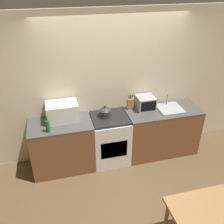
% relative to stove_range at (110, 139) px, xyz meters
% --- Properties ---
extents(ground_plane, '(16.00, 16.00, 0.00)m').
position_rel_stove_range_xyz_m(ground_plane, '(0.15, -0.74, -0.45)').
color(ground_plane, brown).
extents(wall_back, '(10.00, 0.06, 2.60)m').
position_rel_stove_range_xyz_m(wall_back, '(0.15, 0.34, 0.85)').
color(wall_back, beige).
rests_on(wall_back, ground_plane).
extents(counter_left_run, '(1.03, 0.62, 0.90)m').
position_rel_stove_range_xyz_m(counter_left_run, '(-0.84, 0.00, 0.00)').
color(counter_left_run, brown).
rests_on(counter_left_run, ground_plane).
extents(counter_right_run, '(1.33, 0.62, 0.90)m').
position_rel_stove_range_xyz_m(counter_right_run, '(0.98, 0.00, 0.00)').
color(counter_right_run, brown).
rests_on(counter_right_run, ground_plane).
extents(stove_range, '(0.64, 0.62, 0.90)m').
position_rel_stove_range_xyz_m(stove_range, '(0.00, 0.00, 0.00)').
color(stove_range, silver).
rests_on(stove_range, ground_plane).
extents(kettle, '(0.20, 0.20, 0.21)m').
position_rel_stove_range_xyz_m(kettle, '(-0.07, 0.04, 0.54)').
color(kettle, '#2D2D2D').
rests_on(kettle, stove_range).
extents(microwave, '(0.51, 0.36, 0.31)m').
position_rel_stove_range_xyz_m(microwave, '(-0.77, 0.11, 0.60)').
color(microwave, silver).
rests_on(microwave, counter_left_run).
extents(bottle, '(0.07, 0.07, 0.28)m').
position_rel_stove_range_xyz_m(bottle, '(-1.02, -0.19, 0.56)').
color(bottle, '#1E662D').
rests_on(bottle, counter_left_run).
extents(knife_block, '(0.11, 0.06, 0.27)m').
position_rel_stove_range_xyz_m(knife_block, '(0.43, 0.19, 0.56)').
color(knife_block, '#9E7042').
rests_on(knife_block, counter_right_run).
extents(toaster_oven, '(0.32, 0.31, 0.23)m').
position_rel_stove_range_xyz_m(toaster_oven, '(0.69, 0.14, 0.57)').
color(toaster_oven, '#999BA0').
rests_on(toaster_oven, counter_right_run).
extents(sink_basin, '(0.43, 0.42, 0.24)m').
position_rel_stove_range_xyz_m(sink_basin, '(1.11, 0.01, 0.47)').
color(sink_basin, '#999BA0').
rests_on(sink_basin, counter_right_run).
extents(dining_table, '(0.93, 0.62, 0.72)m').
position_rel_stove_range_xyz_m(dining_table, '(0.70, -1.98, 0.17)').
color(dining_table, '#9E7042').
rests_on(dining_table, ground_plane).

